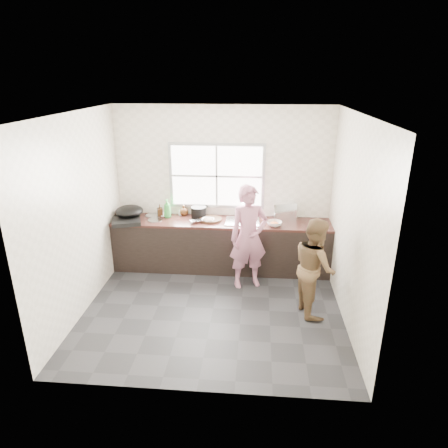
# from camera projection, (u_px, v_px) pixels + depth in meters

# --- Properties ---
(floor) EXTENTS (3.60, 3.20, 0.01)m
(floor) POSITION_uv_depth(u_px,v_px,m) (213.00, 309.00, 5.70)
(floor) COLOR #272729
(floor) RESTS_ON ground
(ceiling) EXTENTS (3.60, 3.20, 0.01)m
(ceiling) POSITION_uv_depth(u_px,v_px,m) (211.00, 113.00, 4.75)
(ceiling) COLOR silver
(ceiling) RESTS_ON wall_back
(wall_back) EXTENTS (3.60, 0.01, 2.70)m
(wall_back) POSITION_uv_depth(u_px,v_px,m) (223.00, 187.00, 6.73)
(wall_back) COLOR silver
(wall_back) RESTS_ON ground
(wall_left) EXTENTS (0.01, 3.20, 2.70)m
(wall_left) POSITION_uv_depth(u_px,v_px,m) (79.00, 216.00, 5.37)
(wall_left) COLOR beige
(wall_left) RESTS_ON ground
(wall_right) EXTENTS (0.01, 3.20, 2.70)m
(wall_right) POSITION_uv_depth(u_px,v_px,m) (353.00, 224.00, 5.09)
(wall_right) COLOR beige
(wall_right) RESTS_ON ground
(wall_front) EXTENTS (3.60, 0.01, 2.70)m
(wall_front) POSITION_uv_depth(u_px,v_px,m) (193.00, 278.00, 3.73)
(wall_front) COLOR beige
(wall_front) RESTS_ON ground
(cabinet) EXTENTS (3.60, 0.62, 0.82)m
(cabinet) POSITION_uv_depth(u_px,v_px,m) (221.00, 246.00, 6.76)
(cabinet) COLOR black
(cabinet) RESTS_ON floor
(countertop) EXTENTS (3.60, 0.64, 0.04)m
(countertop) POSITION_uv_depth(u_px,v_px,m) (221.00, 222.00, 6.61)
(countertop) COLOR #361B16
(countertop) RESTS_ON cabinet
(sink) EXTENTS (0.55, 0.45, 0.02)m
(sink) POSITION_uv_depth(u_px,v_px,m) (242.00, 221.00, 6.57)
(sink) COLOR silver
(sink) RESTS_ON countertop
(faucet) EXTENTS (0.02, 0.02, 0.30)m
(faucet) POSITION_uv_depth(u_px,v_px,m) (243.00, 209.00, 6.71)
(faucet) COLOR silver
(faucet) RESTS_ON countertop
(window_frame) EXTENTS (1.60, 0.05, 1.10)m
(window_frame) POSITION_uv_depth(u_px,v_px,m) (217.00, 176.00, 6.65)
(window_frame) COLOR #9EA0A5
(window_frame) RESTS_ON wall_back
(window_glazing) EXTENTS (1.50, 0.01, 1.00)m
(window_glazing) POSITION_uv_depth(u_px,v_px,m) (217.00, 176.00, 6.63)
(window_glazing) COLOR white
(window_glazing) RESTS_ON window_frame
(woman) EXTENTS (0.64, 0.52, 1.52)m
(woman) POSITION_uv_depth(u_px,v_px,m) (249.00, 240.00, 6.09)
(woman) COLOR #B96F89
(woman) RESTS_ON floor
(person_side) EXTENTS (0.66, 0.77, 1.38)m
(person_side) POSITION_uv_depth(u_px,v_px,m) (315.00, 267.00, 5.42)
(person_side) COLOR brown
(person_side) RESTS_ON floor
(cutting_board) EXTENTS (0.41, 0.41, 0.04)m
(cutting_board) POSITION_uv_depth(u_px,v_px,m) (211.00, 219.00, 6.62)
(cutting_board) COLOR black
(cutting_board) RESTS_ON countertop
(cleaver) EXTENTS (0.24, 0.19, 0.01)m
(cleaver) POSITION_uv_depth(u_px,v_px,m) (197.00, 220.00, 6.51)
(cleaver) COLOR silver
(cleaver) RESTS_ON cutting_board
(bowl_mince) EXTENTS (0.23, 0.23, 0.05)m
(bowl_mince) POSITION_uv_depth(u_px,v_px,m) (208.00, 220.00, 6.56)
(bowl_mince) COLOR white
(bowl_mince) RESTS_ON countertop
(bowl_crabs) EXTENTS (0.21, 0.21, 0.06)m
(bowl_crabs) POSITION_uv_depth(u_px,v_px,m) (274.00, 224.00, 6.38)
(bowl_crabs) COLOR silver
(bowl_crabs) RESTS_ON countertop
(bowl_held) EXTENTS (0.28, 0.28, 0.07)m
(bowl_held) POSITION_uv_depth(u_px,v_px,m) (250.00, 224.00, 6.36)
(bowl_held) COLOR silver
(bowl_held) RESTS_ON countertop
(black_pot) EXTENTS (0.32, 0.32, 0.19)m
(black_pot) POSITION_uv_depth(u_px,v_px,m) (199.00, 212.00, 6.74)
(black_pot) COLOR black
(black_pot) RESTS_ON countertop
(plate_food) EXTENTS (0.25, 0.25, 0.02)m
(plate_food) POSITION_uv_depth(u_px,v_px,m) (165.00, 214.00, 6.89)
(plate_food) COLOR white
(plate_food) RESTS_ON countertop
(bottle_green) EXTENTS (0.16, 0.16, 0.32)m
(bottle_green) POSITION_uv_depth(u_px,v_px,m) (167.00, 208.00, 6.72)
(bottle_green) COLOR green
(bottle_green) RESTS_ON countertop
(bottle_brown_tall) EXTENTS (0.11, 0.11, 0.18)m
(bottle_brown_tall) POSITION_uv_depth(u_px,v_px,m) (160.00, 211.00, 6.82)
(bottle_brown_tall) COLOR #3C220F
(bottle_brown_tall) RESTS_ON countertop
(bottle_brown_short) EXTENTS (0.18, 0.18, 0.17)m
(bottle_brown_short) POSITION_uv_depth(u_px,v_px,m) (184.00, 211.00, 6.84)
(bottle_brown_short) COLOR #4B2A12
(bottle_brown_short) RESTS_ON countertop
(glass_jar) EXTENTS (0.08, 0.08, 0.09)m
(glass_jar) POSITION_uv_depth(u_px,v_px,m) (180.00, 213.00, 6.86)
(glass_jar) COLOR silver
(glass_jar) RESTS_ON countertop
(burner) EXTENTS (0.57, 0.57, 0.07)m
(burner) POSITION_uv_depth(u_px,v_px,m) (126.00, 221.00, 6.52)
(burner) COLOR black
(burner) RESTS_ON countertop
(wok) EXTENTS (0.61, 0.61, 0.17)m
(wok) POSITION_uv_depth(u_px,v_px,m) (129.00, 211.00, 6.63)
(wok) COLOR black
(wok) RESTS_ON burner
(dish_rack) EXTENTS (0.44, 0.36, 0.29)m
(dish_rack) POSITION_uv_depth(u_px,v_px,m) (283.00, 210.00, 6.69)
(dish_rack) COLOR white
(dish_rack) RESTS_ON countertop
(pot_lid_left) EXTENTS (0.28, 0.28, 0.01)m
(pot_lid_left) POSITION_uv_depth(u_px,v_px,m) (155.00, 220.00, 6.63)
(pot_lid_left) COLOR #A6AAAD
(pot_lid_left) RESTS_ON countertop
(pot_lid_right) EXTENTS (0.28, 0.28, 0.01)m
(pot_lid_right) POSITION_uv_depth(u_px,v_px,m) (153.00, 215.00, 6.85)
(pot_lid_right) COLOR #ADAFB4
(pot_lid_right) RESTS_ON countertop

